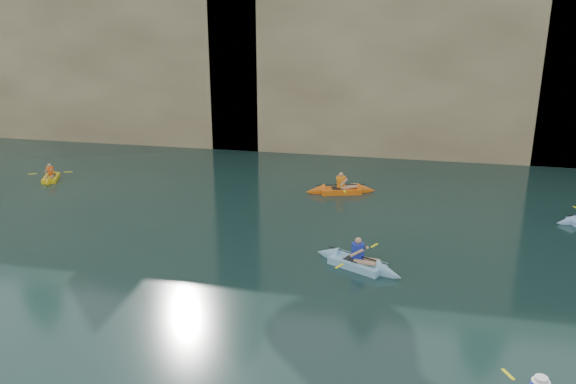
# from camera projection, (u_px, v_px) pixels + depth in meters

# --- Properties ---
(ground) EXTENTS (160.00, 160.00, 0.00)m
(ground) POSITION_uv_depth(u_px,v_px,m) (300.00, 364.00, 13.77)
(ground) COLOR black
(ground) RESTS_ON ground
(cliff) EXTENTS (70.00, 16.00, 12.00)m
(cliff) POSITION_uv_depth(u_px,v_px,m) (384.00, 47.00, 39.86)
(cliff) COLOR tan
(cliff) RESTS_ON ground
(cliff_slab_west) EXTENTS (26.00, 2.40, 10.56)m
(cliff_slab_west) POSITION_uv_depth(u_px,v_px,m) (74.00, 60.00, 37.35)
(cliff_slab_west) COLOR tan
(cliff_slab_west) RESTS_ON ground
(cliff_slab_center) EXTENTS (24.00, 2.40, 11.40)m
(cliff_slab_center) POSITION_uv_depth(u_px,v_px,m) (411.00, 59.00, 32.65)
(cliff_slab_center) COLOR tan
(cliff_slab_center) RESTS_ON ground
(sea_cave_west) EXTENTS (4.50, 1.00, 4.00)m
(sea_cave_west) POSITION_uv_depth(u_px,v_px,m) (101.00, 112.00, 37.32)
(sea_cave_west) COLOR black
(sea_cave_west) RESTS_ON ground
(sea_cave_center) EXTENTS (3.50, 1.00, 3.20)m
(sea_cave_center) POSITION_uv_depth(u_px,v_px,m) (307.00, 127.00, 34.54)
(sea_cave_center) COLOR black
(sea_cave_center) RESTS_ON ground
(sea_cave_east) EXTENTS (5.00, 1.00, 4.50)m
(sea_cave_east) POSITION_uv_depth(u_px,v_px,m) (552.00, 126.00, 31.43)
(sea_cave_east) COLOR black
(sea_cave_east) RESTS_ON ground
(kayaker_orange) EXTENTS (3.47, 2.44, 1.29)m
(kayaker_orange) POSITION_uv_depth(u_px,v_px,m) (341.00, 190.00, 26.89)
(kayaker_orange) COLOR orange
(kayaker_orange) RESTS_ON ground
(kayaker_ltblue_near) EXTENTS (3.37, 2.36, 1.33)m
(kayaker_ltblue_near) POSITION_uv_depth(u_px,v_px,m) (357.00, 263.00, 19.01)
(kayaker_ltblue_near) COLOR #80B9D6
(kayaker_ltblue_near) RESTS_ON ground
(kayaker_yellow) EXTENTS (1.99, 2.67, 1.08)m
(kayaker_yellow) POSITION_uv_depth(u_px,v_px,m) (51.00, 177.00, 29.05)
(kayaker_yellow) COLOR yellow
(kayaker_yellow) RESTS_ON ground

